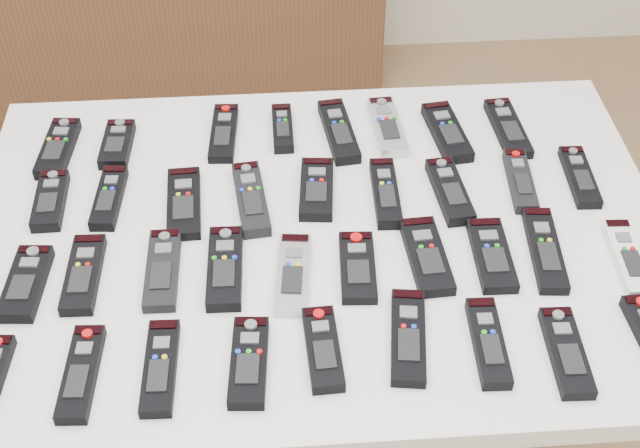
{
  "coord_description": "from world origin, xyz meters",
  "views": [
    {
      "loc": [
        -0.04,
        -1.03,
        1.87
      ],
      "look_at": [
        0.04,
        0.12,
        0.8
      ],
      "focal_mm": 50.0,
      "sensor_mm": 36.0,
      "label": 1
    }
  ],
  "objects": [
    {
      "name": "remote_5",
      "position": [
        0.2,
        0.41,
        0.79
      ],
      "size": [
        0.06,
        0.18,
        0.02
      ],
      "primitive_type": "cube",
      "rotation": [
        0.0,
        0.0,
        0.05
      ],
      "color": "#B7B7BC",
      "rests_on": "table"
    },
    {
      "name": "remote_34",
      "position": [
        0.4,
        -0.19,
        0.79
      ],
      "size": [
        0.06,
        0.17,
        0.02
      ],
      "primitive_type": "cube",
      "rotation": [
        0.0,
        0.0,
        -0.04
      ],
      "color": "black",
      "rests_on": "table"
    },
    {
      "name": "remote_10",
      "position": [
        -0.2,
        0.21,
        0.79
      ],
      "size": [
        0.07,
        0.18,
        0.02
      ],
      "primitive_type": "cube",
      "rotation": [
        0.0,
        0.0,
        0.04
      ],
      "color": "black",
      "rests_on": "table"
    },
    {
      "name": "remote_26",
      "position": [
        0.56,
        0.01,
        0.79
      ],
      "size": [
        0.05,
        0.18,
        0.02
      ],
      "primitive_type": "cube",
      "rotation": [
        0.0,
        0.0,
        -0.05
      ],
      "color": "silver",
      "rests_on": "table"
    },
    {
      "name": "remote_15",
      "position": [
        0.43,
        0.23,
        0.79
      ],
      "size": [
        0.05,
        0.17,
        0.02
      ],
      "primitive_type": "cube",
      "rotation": [
        0.0,
        0.0,
        -0.08
      ],
      "color": "black",
      "rests_on": "table"
    },
    {
      "name": "remote_9",
      "position": [
        -0.34,
        0.23,
        0.79
      ],
      "size": [
        0.06,
        0.17,
        0.02
      ],
      "primitive_type": "cube",
      "rotation": [
        0.0,
        0.0,
        -0.07
      ],
      "color": "black",
      "rests_on": "table"
    },
    {
      "name": "remote_29",
      "position": [
        -0.22,
        -0.17,
        0.79
      ],
      "size": [
        0.05,
        0.18,
        0.02
      ],
      "primitive_type": "cube",
      "rotation": [
        0.0,
        0.0,
        -0.03
      ],
      "color": "black",
      "rests_on": "table"
    },
    {
      "name": "remote_21",
      "position": [
        -0.01,
        0.01,
        0.79
      ],
      "size": [
        0.07,
        0.18,
        0.02
      ],
      "primitive_type": "cube",
      "rotation": [
        0.0,
        0.0,
        -0.11
      ],
      "color": "#B7B7BC",
      "rests_on": "table"
    },
    {
      "name": "remote_17",
      "position": [
        -0.46,
        0.02,
        0.79
      ],
      "size": [
        0.07,
        0.16,
        0.02
      ],
      "primitive_type": "cube",
      "rotation": [
        0.0,
        0.0,
        -0.08
      ],
      "color": "black",
      "rests_on": "table"
    },
    {
      "name": "remote_23",
      "position": [
        0.22,
        0.04,
        0.79
      ],
      "size": [
        0.07,
        0.18,
        0.02
      ],
      "primitive_type": "cube",
      "rotation": [
        0.0,
        0.0,
        0.06
      ],
      "color": "black",
      "rests_on": "table"
    },
    {
      "name": "remote_3",
      "position": [
        -0.01,
        0.42,
        0.79
      ],
      "size": [
        0.04,
        0.14,
        0.02
      ],
      "primitive_type": "cube",
      "rotation": [
        0.0,
        0.0,
        0.0
      ],
      "color": "black",
      "rests_on": "table"
    },
    {
      "name": "remote_12",
      "position": [
        0.04,
        0.23,
        0.79
      ],
      "size": [
        0.08,
        0.17,
        0.02
      ],
      "primitive_type": "cube",
      "rotation": [
        0.0,
        0.0,
        -0.09
      ],
      "color": "black",
      "rests_on": "table"
    },
    {
      "name": "remote_20",
      "position": [
        -0.13,
        0.03,
        0.79
      ],
      "size": [
        0.06,
        0.18,
        0.02
      ],
      "primitive_type": "cube",
      "rotation": [
        0.0,
        0.0,
        -0.02
      ],
      "color": "black",
      "rests_on": "table"
    },
    {
      "name": "remote_2",
      "position": [
        -0.13,
        0.42,
        0.79
      ],
      "size": [
        0.06,
        0.18,
        0.02
      ],
      "primitive_type": "cube",
      "rotation": [
        0.0,
        0.0,
        -0.07
      ],
      "color": "black",
      "rests_on": "table"
    },
    {
      "name": "remote_30",
      "position": [
        -0.09,
        -0.17,
        0.79
      ],
      "size": [
        0.07,
        0.17,
        0.02
      ],
      "primitive_type": "cube",
      "rotation": [
        0.0,
        0.0,
        -0.07
      ],
      "color": "black",
      "rests_on": "table"
    },
    {
      "name": "remote_24",
      "position": [
        0.33,
        0.03,
        0.79
      ],
      "size": [
        0.06,
        0.17,
        0.02
      ],
      "primitive_type": "cube",
      "rotation": [
        0.0,
        0.0,
        -0.02
      ],
      "color": "black",
      "rests_on": "table"
    },
    {
      "name": "remote_16",
      "position": [
        0.54,
        0.23,
        0.79
      ],
      "size": [
        0.05,
        0.17,
        0.02
      ],
      "primitive_type": "cube",
      "rotation": [
        0.0,
        0.0,
        -0.05
      ],
      "color": "black",
      "rests_on": "table"
    },
    {
      "name": "remote_31",
      "position": [
        0.03,
        -0.15,
        0.79
      ],
      "size": [
        0.06,
        0.16,
        0.02
      ],
      "primitive_type": "cube",
      "rotation": [
        0.0,
        0.0,
        0.04
      ],
      "color": "black",
      "rests_on": "table"
    },
    {
      "name": "remote_22",
      "position": [
        0.1,
        0.02,
        0.79
      ],
      "size": [
        0.07,
        0.16,
        0.02
      ],
      "primitive_type": "cube",
      "rotation": [
        0.0,
        0.0,
        -0.05
      ],
      "color": "black",
      "rests_on": "table"
    },
    {
      "name": "remote_7",
      "position": [
        0.44,
        0.39,
        0.79
      ],
      "size": [
        0.06,
        0.19,
        0.02
      ],
      "primitive_type": "cube",
      "rotation": [
        0.0,
        0.0,
        0.05
      ],
      "color": "black",
      "rests_on": "table"
    },
    {
      "name": "remote_13",
      "position": [
        0.17,
        0.21,
        0.79
      ],
      "size": [
        0.05,
        0.18,
        0.02
      ],
      "primitive_type": "cube",
      "rotation": [
        0.0,
        0.0,
        -0.03
      ],
      "color": "black",
      "rests_on": "table"
    },
    {
      "name": "remote_11",
      "position": [
        -0.08,
        0.21,
        0.79
      ],
      "size": [
        0.07,
        0.19,
        0.02
      ],
      "primitive_type": "cube",
      "rotation": [
        0.0,
        0.0,
        0.11
      ],
      "color": "black",
      "rests_on": "table"
    },
    {
      "name": "table",
      "position": [
        0.04,
        0.12,
        0.72
      ],
      "size": [
        1.25,
        0.88,
        0.78
      ],
      "color": "white",
      "rests_on": "ground"
    },
    {
      "name": "remote_25",
      "position": [
        0.43,
        0.04,
        0.79
      ],
      "size": [
        0.07,
        0.2,
        0.02
      ],
      "primitive_type": "cube",
      "rotation": [
        0.0,
        0.0,
        -0.09
      ],
      "color": "black",
      "rests_on": "table"
    },
    {
      "name": "remote_14",
      "position": [
        0.29,
        0.2,
        0.79
      ],
      "size": [
        0.07,
        0.18,
        0.02
      ],
      "primitive_type": "cube",
      "rotation": [
        0.0,
        0.0,
        0.09
      ],
      "color": "black",
      "rests_on": "table"
    },
    {
      "name": "remote_0",
      "position": [
        -0.46,
        0.39,
        0.79
      ],
      "size": [
        0.07,
        0.17,
        0.02
      ],
      "primitive_type": "cube",
      "rotation": [
        0.0,
        0.0,
        -0.09
      ],
      "color": "black",
      "rests_on": "table"
    },
    {
      "name": "remote_19",
      "position": [
        -0.23,
        0.04,
        0.79
      ],
      "size": [
        0.06,
        0.18,
        0.02
      ],
      "primitive_type": "cube",
      "rotation": [
        0.0,
        0.0,
        -0.01
      ],
      "color": "black",
      "rests_on": "table"
    },
    {
      "name": "remote_4",
      "position": [
        0.1,
        0.4,
        0.79
      ],
      "size": [
        0.07,
        0.2,
        0.02
      ],
      "primitive_type": "cube",
      "rotation": [
        0.0,
        0.0,
        0.11
      ],
      "color": "black",
      "rests_on": "table"
    },
    {
      "name": "remote_8",
      "position": [
        -0.45,
        0.23,
        0.79
      ],
      "size": [
        0.05,
        0.15,
        0.02
      ],
      "primitive_type": "cube",
      "rotation": [
        0.0,
        0.0,
        0.02
      ],
      "color": "black",
      "rests_on": "table"
    },
    {
      "name": "remote_28",
      "position": [
        -0.34,
        -0.17,
        0.79
      ],
      "size": [
        0.06,
        0.18,
        0.02
      ],
      "primitive_type": "cube",
      "rotation": [
        0.0,
        0.0,
        -0.06
      ],
      "color": "black",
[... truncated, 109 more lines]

